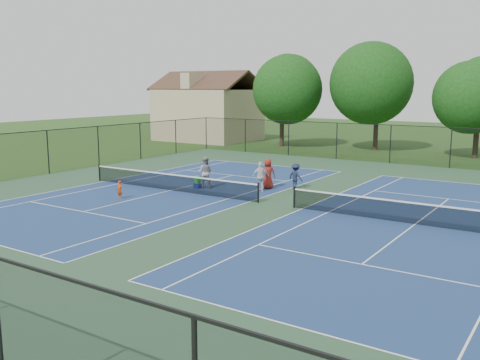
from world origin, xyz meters
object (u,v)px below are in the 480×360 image
Objects in this scene: child_player at (120,190)px; tree_back_c at (480,92)px; bystander_b at (296,176)px; bystander_c at (268,174)px; tree_back_a at (282,86)px; clapboard_house at (208,112)px; bystander_a at (261,177)px; ball_hopper at (197,180)px; ball_crate at (197,186)px; tree_back_b at (378,79)px; instructor at (205,172)px.

tree_back_c is at bearing 71.68° from child_player.
bystander_c is at bearing 45.67° from bystander_b.
tree_back_a reaches higher than tree_back_c.
clapboard_house is at bearing 124.31° from child_player.
bystander_c reaches higher than bystander_b.
tree_back_a is at bearing -176.82° from tree_back_c.
bystander_a is (20.46, -22.31, -2.24)m from clapboard_house.
tree_back_c is 8.48× the size of child_player.
tree_back_a is 24.30m from bystander_a.
tree_back_a reaches higher than ball_hopper.
ball_crate is 0.97× the size of ball_hopper.
tree_back_b reaches higher than bystander_c.
clapboard_house reaches higher than ball_crate.
tree_back_c is 5.55× the size of bystander_b.
bystander_a reaches higher than bystander_b.
instructor is (-1.84, -24.20, -5.66)m from tree_back_b.
tree_back_b reaches higher than child_player.
tree_back_b is 19.35m from clapboard_house.
clapboard_house reaches higher than instructor.
bystander_a reaches higher than ball_crate.
child_player is (-3.76, -29.26, -6.10)m from tree_back_b.
instructor is at bearing 49.46° from ball_crate.
tree_back_a is 0.85× the size of clapboard_house.
tree_back_a is at bearing 106.87° from ball_hopper.
tree_back_b is at bearing 84.98° from ball_hopper.
bystander_b is at bearing -167.50° from bystander_a.
clapboard_house is at bearing 125.55° from ball_hopper.
tree_back_b is at bearing -110.93° from bystander_c.
bystander_c is at bearing -109.59° from tree_back_c.
tree_back_b is 25.49m from ball_crate.
bystander_a is at bearing 19.24° from ball_hopper.
instructor is 0.92m from ball_crate.
tree_back_b is 24.91× the size of ball_crate.
ball_crate is at bearing 7.20° from bystander_c.
bystander_b is at bearing 31.64° from ball_crate.
ball_crate is (-0.31, -0.37, -0.79)m from instructor.
tree_back_a is 1.09× the size of tree_back_c.
tree_back_c is at bearing -6.34° from tree_back_b.
child_player reaches higher than ball_hopper.
clapboard_house is at bearing -70.84° from bystander_c.
tree_back_b is at bearing 12.53° from tree_back_a.
child_player is 4.96m from ball_hopper.
ball_crate is at bearing -95.02° from tree_back_b.
child_player is 4.97m from ball_crate.
child_player is 0.65× the size of bystander_b.
tree_back_b is 23.13m from bystander_c.
tree_back_a is at bearing -104.75° from bystander_a.
bystander_b is (-6.22, -20.53, -4.72)m from tree_back_c.
tree_back_a is 23.41m from bystander_b.
tree_back_c is at bearing 64.67° from ball_hopper.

